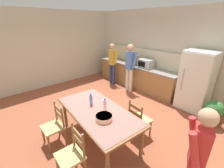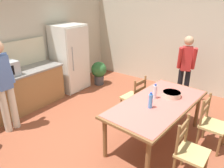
# 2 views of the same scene
# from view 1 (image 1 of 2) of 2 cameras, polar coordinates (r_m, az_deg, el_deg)

# --- Properties ---
(ground_plane) EXTENTS (8.32, 8.32, 0.00)m
(ground_plane) POSITION_cam_1_polar(r_m,az_deg,el_deg) (4.35, -2.01, -11.73)
(ground_plane) COLOR brown
(wall_back) EXTENTS (6.52, 0.12, 2.90)m
(wall_back) POSITION_cam_1_polar(r_m,az_deg,el_deg) (5.74, 19.14, 11.36)
(wall_back) COLOR beige
(wall_back) RESTS_ON ground
(wall_left) EXTENTS (0.12, 5.20, 2.90)m
(wall_left) POSITION_cam_1_polar(r_m,az_deg,el_deg) (6.54, -21.15, 12.34)
(wall_left) COLOR beige
(wall_left) RESTS_ON ground
(kitchen_counter) EXTENTS (3.58, 0.66, 0.89)m
(kitchen_counter) POSITION_cam_1_polar(r_m,az_deg,el_deg) (6.15, 8.73, 3.32)
(kitchen_counter) COLOR #9E7042
(kitchen_counter) RESTS_ON ground
(counter_splashback) EXTENTS (3.54, 0.03, 0.60)m
(counter_splashback) POSITION_cam_1_polar(r_m,az_deg,el_deg) (6.18, 11.05, 10.44)
(counter_splashback) COLOR beige
(counter_splashback) RESTS_ON kitchen_counter
(refrigerator) EXTENTS (0.80, 0.73, 1.74)m
(refrigerator) POSITION_cam_1_polar(r_m,az_deg,el_deg) (4.92, 29.35, 0.88)
(refrigerator) COLOR silver
(refrigerator) RESTS_ON ground
(microwave) EXTENTS (0.50, 0.39, 0.30)m
(microwave) POSITION_cam_1_polar(r_m,az_deg,el_deg) (5.67, 12.77, 7.64)
(microwave) COLOR #B2B7BC
(microwave) RESTS_ON kitchen_counter
(paper_bag) EXTENTS (0.24, 0.16, 0.36)m
(paper_bag) POSITION_cam_1_polar(r_m,az_deg,el_deg) (5.97, 8.62, 8.99)
(paper_bag) COLOR tan
(paper_bag) RESTS_ON kitchen_counter
(dining_table) EXTENTS (2.09, 1.14, 0.77)m
(dining_table) POSITION_cam_1_polar(r_m,az_deg,el_deg) (3.20, -5.52, -10.94)
(dining_table) COLOR brown
(dining_table) RESTS_ON ground
(bottle_near_centre) EXTENTS (0.07, 0.07, 0.27)m
(bottle_near_centre) POSITION_cam_1_polar(r_m,az_deg,el_deg) (3.28, -7.99, -6.04)
(bottle_near_centre) COLOR #4C8ED6
(bottle_near_centre) RESTS_ON dining_table
(bottle_off_centre) EXTENTS (0.07, 0.07, 0.27)m
(bottle_off_centre) POSITION_cam_1_polar(r_m,az_deg,el_deg) (3.07, -2.69, -7.95)
(bottle_off_centre) COLOR silver
(bottle_off_centre) RESTS_ON dining_table
(serving_bowl) EXTENTS (0.32, 0.32, 0.09)m
(serving_bowl) POSITION_cam_1_polar(r_m,az_deg,el_deg) (2.85, -3.07, -12.51)
(serving_bowl) COLOR beige
(serving_bowl) RESTS_ON dining_table
(chair_side_near_left) EXTENTS (0.42, 0.40, 0.91)m
(chair_side_near_left) POSITION_cam_1_polar(r_m,az_deg,el_deg) (3.46, -21.11, -14.74)
(chair_side_near_left) COLOR olive
(chair_side_near_left) RESTS_ON ground
(chair_side_near_right) EXTENTS (0.44, 0.42, 0.91)m
(chair_side_near_right) POSITION_cam_1_polar(r_m,az_deg,el_deg) (2.79, -15.02, -24.56)
(chair_side_near_right) COLOR olive
(chair_side_near_right) RESTS_ON ground
(chair_side_far_right) EXTENTS (0.46, 0.44, 0.91)m
(chair_side_far_right) POSITION_cam_1_polar(r_m,az_deg,el_deg) (3.47, 10.20, -13.25)
(chair_side_far_right) COLOR olive
(chair_side_far_right) RESTS_ON ground
(person_at_sink) EXTENTS (0.42, 0.29, 1.67)m
(person_at_sink) POSITION_cam_1_polar(r_m,az_deg,el_deg) (6.17, 0.15, 8.44)
(person_at_sink) COLOR navy
(person_at_sink) RESTS_ON ground
(person_at_counter) EXTENTS (0.44, 0.30, 1.75)m
(person_at_counter) POSITION_cam_1_polar(r_m,az_deg,el_deg) (5.48, 6.79, 6.91)
(person_at_counter) COLOR silver
(person_at_counter) RESTS_ON ground
(person_by_table) EXTENTS (0.36, 0.45, 1.59)m
(person_by_table) POSITION_cam_1_polar(r_m,az_deg,el_deg) (2.33, 29.27, -23.08)
(person_by_table) COLOR black
(person_by_table) RESTS_ON ground
(potted_plant) EXTENTS (0.44, 0.44, 0.67)m
(potted_plant) POSITION_cam_1_polar(r_m,az_deg,el_deg) (4.58, 34.13, -8.53)
(potted_plant) COLOR #4C4C51
(potted_plant) RESTS_ON ground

